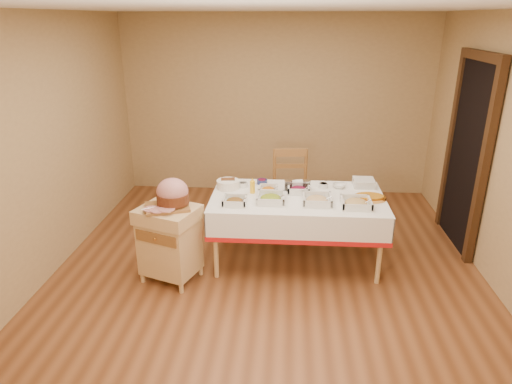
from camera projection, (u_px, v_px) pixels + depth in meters
The scene contains 23 objects.
room_shell at pixel (268, 154), 4.36m from camera, with size 5.00×5.00×5.00m.
doorway at pixel (468, 152), 5.11m from camera, with size 0.09×1.10×2.20m.
dining_table at pixel (297, 210), 4.87m from camera, with size 1.82×1.02×0.76m.
butcher_cart at pixel (170, 239), 4.56m from camera, with size 0.68×0.63×0.79m.
dining_chair at pixel (291, 190), 5.63m from camera, with size 0.50×0.48×1.02m.
ham_on_board at pixel (172, 195), 4.43m from camera, with size 0.44×0.42×0.29m.
serving_dish_a at pixel (235, 201), 4.60m from camera, with size 0.24×0.23×0.10m.
serving_dish_b at pixel (271, 198), 4.65m from camera, with size 0.28×0.28×0.12m.
serving_dish_c at pixel (317, 200), 4.61m from camera, with size 0.29×0.29×0.12m.
serving_dish_d at pixel (356, 203), 4.54m from camera, with size 0.29×0.29×0.11m.
serving_dish_e at pixel (268, 189), 4.92m from camera, with size 0.21×0.20×0.09m.
serving_dish_f at pixel (298, 189), 4.91m from camera, with size 0.24×0.23×0.11m.
small_bowl_left at pixel (243, 184), 5.07m from camera, with size 0.11×0.11×0.05m.
small_bowl_mid at pixel (262, 181), 5.16m from camera, with size 0.12×0.12×0.05m.
small_bowl_right at pixel (323, 185), 5.04m from camera, with size 0.10×0.10×0.05m.
bowl_white_imported at pixel (299, 184), 5.11m from camera, with size 0.17×0.17×0.04m, color silver.
bowl_small_imported at pixel (339, 186), 5.04m from camera, with size 0.14×0.14×0.04m, color silver.
preserve_jar_left at pixel (288, 186), 4.96m from camera, with size 0.09×0.09×0.11m.
preserve_jar_right at pixel (307, 186), 4.96m from camera, with size 0.09×0.09×0.11m.
mustard_bottle at pixel (252, 186), 4.87m from camera, with size 0.05×0.05×0.17m.
bread_basket at pixel (228, 184), 5.02m from camera, with size 0.25×0.25×0.11m.
plate_stack at pixel (364, 183), 5.08m from camera, with size 0.23×0.23×0.08m.
brass_platter at pixel (369, 197), 4.72m from camera, with size 0.34×0.25×0.05m.
Camera 1 is at (0.18, -4.19, 2.53)m, focal length 32.00 mm.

